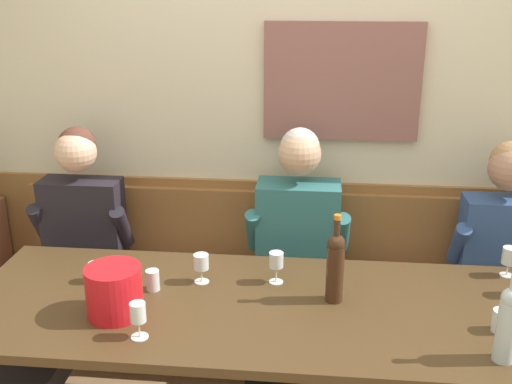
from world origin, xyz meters
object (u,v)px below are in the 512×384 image
at_px(wine_glass_mid_left, 201,263).
at_px(water_tumbler_center, 96,272).
at_px(wine_glass_center_rear, 509,257).
at_px(water_tumbler_right, 153,280).
at_px(wine_glass_near_bucket, 138,315).
at_px(water_tumbler_left, 501,321).
at_px(wine_bottle_clear_water, 335,265).
at_px(wall_bench, 287,315).
at_px(wine_glass_mid_right, 276,261).
at_px(dining_table, 280,319).
at_px(person_center_left_seat, 294,288).
at_px(ice_bucket, 114,291).
at_px(wine_bottle_green_tall, 508,322).
at_px(person_center_right_seat, 59,284).

bearing_deg(wine_glass_mid_left, water_tumbler_center, -174.67).
relative_size(wine_glass_center_rear, water_tumbler_right, 1.50).
height_order(wine_glass_near_bucket, water_tumbler_left, wine_glass_near_bucket).
relative_size(wine_bottle_clear_water, wine_glass_near_bucket, 2.64).
distance_m(wall_bench, wine_glass_mid_right, 0.78).
height_order(dining_table, wine_glass_mid_left, wine_glass_mid_left).
height_order(dining_table, water_tumbler_right, water_tumbler_right).
height_order(person_center_left_seat, ice_bucket, person_center_left_seat).
xyz_separation_m(dining_table, wine_bottle_clear_water, (0.22, 0.06, 0.23)).
height_order(wine_glass_near_bucket, wine_glass_center_rear, wine_glass_near_bucket).
bearing_deg(water_tumbler_center, person_center_left_seat, 14.30).
relative_size(wine_glass_mid_left, wine_glass_near_bucket, 0.91).
distance_m(dining_table, wine_glass_mid_left, 0.43).
bearing_deg(wine_bottle_green_tall, wine_glass_mid_right, 149.44).
bearing_deg(ice_bucket, person_center_right_seat, 134.86).
relative_size(wall_bench, person_center_right_seat, 2.22).
bearing_deg(water_tumbler_center, dining_table, -8.32).
bearing_deg(water_tumbler_left, wall_bench, 136.28).
bearing_deg(dining_table, water_tumbler_center, 171.68).
height_order(wine_glass_mid_left, water_tumbler_left, wine_glass_mid_left).
distance_m(wine_glass_mid_right, wine_glass_near_bucket, 0.69).
relative_size(wine_bottle_clear_water, water_tumbler_right, 4.20).
height_order(person_center_left_seat, wine_glass_mid_right, person_center_left_seat).
height_order(wine_glass_center_rear, water_tumbler_right, wine_glass_center_rear).
height_order(person_center_right_seat, wine_bottle_clear_water, person_center_right_seat).
relative_size(wine_glass_mid_left, wine_glass_center_rear, 0.97).
bearing_deg(water_tumbler_right, person_center_left_seat, 23.97).
bearing_deg(water_tumbler_right, water_tumbler_center, 170.32).
xyz_separation_m(wine_bottle_clear_water, water_tumbler_right, (-0.78, 0.01, -0.12)).
distance_m(person_center_right_seat, wine_glass_mid_left, 0.79).
relative_size(dining_table, wine_bottle_green_tall, 7.04).
height_order(wine_bottle_clear_water, wine_glass_mid_right, wine_bottle_clear_water).
xyz_separation_m(wine_glass_center_rear, water_tumbler_right, (-1.57, -0.29, -0.05)).
distance_m(person_center_left_seat, wine_bottle_green_tall, 1.04).
distance_m(person_center_right_seat, ice_bucket, 0.68).
distance_m(wine_glass_mid_left, water_tumbler_left, 1.25).
bearing_deg(ice_bucket, wine_bottle_green_tall, -6.39).
distance_m(wine_glass_mid_left, wine_glass_mid_right, 0.33).
xyz_separation_m(dining_table, water_tumbler_center, (-0.83, 0.12, 0.11)).
xyz_separation_m(wine_bottle_clear_water, wine_glass_near_bucket, (-0.74, -0.35, -0.07)).
xyz_separation_m(ice_bucket, water_tumbler_center, (-0.17, 0.26, -0.06)).
height_order(person_center_left_seat, water_tumbler_center, person_center_left_seat).
height_order(dining_table, wine_bottle_clear_water, wine_bottle_clear_water).
xyz_separation_m(wine_glass_mid_left, wine_glass_near_bucket, (-0.15, -0.46, 0.00)).
bearing_deg(wall_bench, wine_glass_center_rear, -18.73).
xyz_separation_m(wine_glass_mid_right, wine_glass_near_bucket, (-0.48, -0.49, -0.01)).
height_order(wine_bottle_green_tall, wine_glass_center_rear, wine_bottle_green_tall).
height_order(dining_table, person_center_right_seat, person_center_right_seat).
bearing_deg(water_tumbler_left, wine_glass_center_rear, 71.51).
relative_size(wine_glass_center_rear, water_tumbler_left, 1.56).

